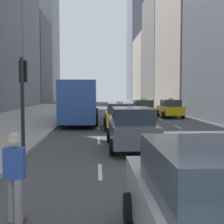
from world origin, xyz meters
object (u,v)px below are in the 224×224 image
(taxi_second, at_px, (170,108))
(traffic_light_pole, at_px, (23,94))
(sedan_silver_behind, at_px, (131,128))
(skateboarder, at_px, (15,175))
(taxi_lead, at_px, (119,116))
(city_bus, at_px, (81,100))
(taxi_third, at_px, (143,109))
(sedan_black_near, at_px, (209,209))

(taxi_second, distance_m, traffic_light_pole, 21.57)
(traffic_light_pole, bearing_deg, taxi_second, 63.65)
(sedan_silver_behind, relative_size, skateboarder, 2.79)
(taxi_lead, bearing_deg, taxi_second, 58.85)
(city_bus, xyz_separation_m, skateboarder, (-0.17, -19.98, -0.82))
(skateboarder, distance_m, traffic_light_pole, 5.19)
(taxi_third, distance_m, skateboarder, 24.00)
(taxi_lead, bearing_deg, taxi_third, 71.53)
(skateboarder, bearing_deg, sedan_black_near, -28.80)
(skateboarder, xyz_separation_m, traffic_light_pole, (-0.97, 4.89, 1.45))
(taxi_second, xyz_separation_m, sedan_black_near, (-5.60, -25.81, 0.03))
(city_bus, bearing_deg, sedan_black_near, -82.59)
(sedan_black_near, xyz_separation_m, traffic_light_pole, (-3.95, 6.53, 1.50))
(sedan_black_near, bearing_deg, taxi_third, 83.59)
(taxi_second, relative_size, skateboarder, 2.52)
(taxi_third, height_order, skateboarder, taxi_third)
(sedan_silver_behind, bearing_deg, taxi_lead, 90.00)
(taxi_lead, distance_m, city_bus, 5.87)
(taxi_second, bearing_deg, taxi_lead, -121.15)
(taxi_lead, relative_size, taxi_third, 1.00)
(sedan_silver_behind, distance_m, traffic_light_pole, 5.10)
(sedan_black_near, bearing_deg, traffic_light_pole, 121.15)
(taxi_third, xyz_separation_m, city_bus, (-5.61, -3.31, 0.91))
(city_bus, bearing_deg, taxi_lead, -61.00)
(city_bus, bearing_deg, taxi_third, 30.52)
(taxi_second, xyz_separation_m, skateboarder, (-8.58, -24.17, 0.08))
(city_bus, relative_size, skateboarder, 6.65)
(taxi_lead, xyz_separation_m, skateboarder, (-2.98, -14.91, 0.08))
(taxi_second, relative_size, taxi_third, 1.00)
(taxi_lead, distance_m, sedan_silver_behind, 7.15)
(taxi_second, height_order, traffic_light_pole, traffic_light_pole)
(sedan_black_near, bearing_deg, city_bus, 97.41)
(taxi_third, relative_size, city_bus, 0.38)
(taxi_lead, distance_m, traffic_light_pole, 10.87)
(sedan_black_near, bearing_deg, skateboarder, 151.20)
(city_bus, height_order, traffic_light_pole, traffic_light_pole)
(taxi_second, distance_m, sedan_silver_behind, 17.35)
(taxi_second, bearing_deg, traffic_light_pole, -116.35)
(skateboarder, bearing_deg, city_bus, 89.51)
(taxi_lead, height_order, skateboarder, taxi_lead)
(taxi_lead, relative_size, taxi_second, 1.00)
(sedan_black_near, xyz_separation_m, sedan_silver_behind, (0.00, 9.40, 0.00))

